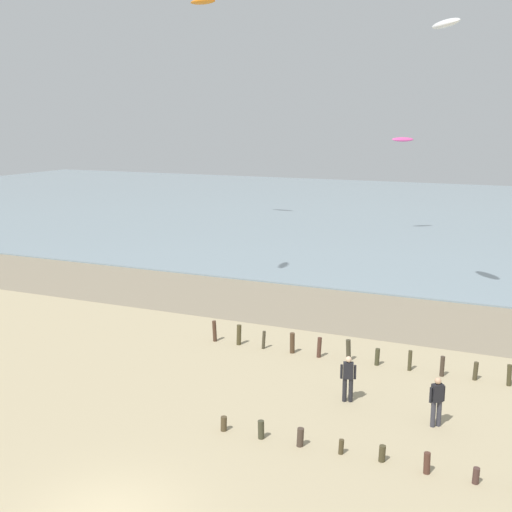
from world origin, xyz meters
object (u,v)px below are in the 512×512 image
object	(u,v)px
person_mid_beach	(437,400)
kite_aloft_3	(203,2)
kite_aloft_1	(446,24)
person_by_waterline	(348,377)
kite_aloft_4	(403,139)

from	to	relation	value
person_mid_beach	kite_aloft_3	world-z (taller)	kite_aloft_3
person_mid_beach	kite_aloft_1	size ratio (longest dim) A/B	0.71
person_mid_beach	person_by_waterline	xyz separation A→B (m)	(-3.22, 0.71, 0.00)
kite_aloft_4	kite_aloft_1	bearing A→B (deg)	71.56
kite_aloft_1	kite_aloft_3	distance (m)	32.17
kite_aloft_1	kite_aloft_3	size ratio (longest dim) A/B	0.93
person_by_waterline	kite_aloft_1	world-z (taller)	kite_aloft_1
person_mid_beach	kite_aloft_3	xyz separation A→B (m)	(-26.90, 34.28, 19.44)
kite_aloft_1	kite_aloft_4	world-z (taller)	kite_aloft_1
person_mid_beach	kite_aloft_4	distance (m)	38.54
person_mid_beach	kite_aloft_4	world-z (taller)	kite_aloft_4
person_by_waterline	kite_aloft_1	size ratio (longest dim) A/B	0.71
kite_aloft_1	person_by_waterline	bearing A→B (deg)	138.48
kite_aloft_4	kite_aloft_3	bearing A→B (deg)	-26.44
person_mid_beach	kite_aloft_1	bearing A→B (deg)	99.99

